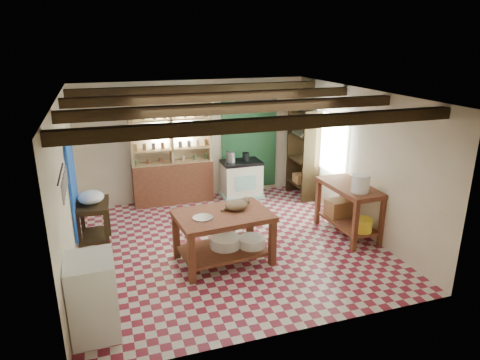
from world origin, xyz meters
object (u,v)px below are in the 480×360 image
object	(u,v)px
white_cabinet	(93,296)
right_counter	(348,210)
cat	(237,205)
prep_table	(94,224)
stove	(241,179)
work_table	(223,238)

from	to	relation	value
white_cabinet	right_counter	size ratio (longest dim) A/B	0.75
cat	prep_table	bearing A→B (deg)	136.97
prep_table	white_cabinet	xyz separation A→B (m)	(-0.02, -2.43, 0.11)
stove	white_cabinet	xyz separation A→B (m)	(-3.17, -3.89, 0.08)
prep_table	cat	bearing A→B (deg)	-24.70
work_table	prep_table	world-z (taller)	work_table
right_counter	cat	world-z (taller)	cat
stove	work_table	bearing A→B (deg)	-113.97
work_table	stove	size ratio (longest dim) A/B	1.70
white_cabinet	right_counter	xyz separation A→B (m)	(4.40, 1.45, -0.02)
stove	prep_table	size ratio (longest dim) A/B	1.10
cat	white_cabinet	bearing A→B (deg)	-165.41
prep_table	stove	bearing A→B (deg)	27.91
stove	cat	distance (m)	2.83
work_table	stove	distance (m)	2.95
prep_table	cat	xyz separation A→B (m)	(2.20, -1.16, 0.52)
work_table	prep_table	xyz separation A→B (m)	(-1.95, 1.23, -0.02)
stove	cat	xyz separation A→B (m)	(-0.96, -2.62, 0.49)
white_cabinet	cat	size ratio (longest dim) A/B	2.67
work_table	right_counter	world-z (taller)	right_counter
right_counter	cat	distance (m)	2.23
work_table	cat	bearing A→B (deg)	11.31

